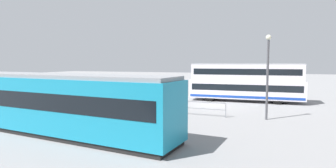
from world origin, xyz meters
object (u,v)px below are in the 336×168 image
at_px(pedestrian_crossing, 154,111).
at_px(info_sign, 123,92).
at_px(tram_yellow, 53,102).
at_px(double_decker_bus, 245,82).
at_px(street_lamp, 268,70).
at_px(pedestrian_near_railing, 168,101).

bearing_deg(pedestrian_crossing, info_sign, -44.98).
bearing_deg(tram_yellow, double_decker_bus, -119.39).
xyz_separation_m(pedestrian_crossing, street_lamp, (-6.60, -4.75, 2.51)).
bearing_deg(pedestrian_near_railing, double_decker_bus, -118.92).
bearing_deg(info_sign, pedestrian_near_railing, 171.06).
distance_m(pedestrian_crossing, info_sign, 6.98).
bearing_deg(pedestrian_near_railing, info_sign, -8.94).
relative_size(double_decker_bus, tram_yellow, 0.71).
relative_size(pedestrian_crossing, info_sign, 0.80).
relative_size(info_sign, street_lamp, 0.37).
bearing_deg(info_sign, double_decker_bus, -137.64).
relative_size(double_decker_bus, street_lamp, 1.90).
xyz_separation_m(pedestrian_crossing, info_sign, (4.92, -4.92, 0.49)).
bearing_deg(street_lamp, double_decker_bus, -76.57).
distance_m(pedestrian_near_railing, pedestrian_crossing, 4.29).
bearing_deg(double_decker_bus, pedestrian_near_railing, 61.08).
height_order(double_decker_bus, street_lamp, street_lamp).
bearing_deg(street_lamp, tram_yellow, 34.68).
distance_m(tram_yellow, street_lamp, 14.13).
height_order(tram_yellow, pedestrian_crossing, tram_yellow).
xyz_separation_m(double_decker_bus, street_lamp, (-2.09, 8.77, 1.52)).
bearing_deg(pedestrian_near_railing, pedestrian_crossing, 98.24).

